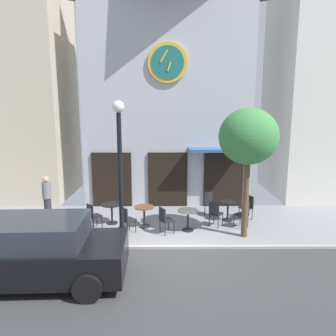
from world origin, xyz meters
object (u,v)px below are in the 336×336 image
object	(u,v)px
cafe_table_center_left	(228,208)
cafe_chair_curbside	(210,202)
street_lamp	(120,171)
pedestrian_grey	(47,198)
cafe_table_center	(144,213)
cafe_chair_left_end	(215,212)
cafe_chair_near_lamp	(126,218)
cafe_chair_under_awning	(93,214)
cafe_table_rightmost	(112,209)
cafe_chair_near_tree	(248,205)
cafe_chair_right_end	(165,218)
cafe_chair_facing_wall	(243,213)
street_tree	(248,138)
parked_car_black	(34,251)
cafe_table_leftmost	(188,216)

from	to	relation	value
cafe_table_center_left	cafe_chair_curbside	distance (m)	0.83
street_lamp	cafe_table_center_left	distance (m)	4.39
cafe_chair_curbside	pedestrian_grey	bearing A→B (deg)	-174.96
cafe_table_center	cafe_chair_left_end	size ratio (longest dim) A/B	0.81
pedestrian_grey	cafe_chair_near_lamp	bearing A→B (deg)	-22.36
cafe_chair_curbside	cafe_chair_under_awning	bearing A→B (deg)	-161.47
pedestrian_grey	cafe_table_rightmost	bearing A→B (deg)	-7.74
cafe_table_center	cafe_table_center_left	bearing A→B (deg)	11.34
cafe_chair_near_tree	cafe_table_center_left	bearing A→B (deg)	-169.15
cafe_chair_near_tree	cafe_chair_right_end	bearing A→B (deg)	-155.87
cafe_chair_right_end	pedestrian_grey	distance (m)	4.53
cafe_table_rightmost	cafe_chair_facing_wall	distance (m)	4.65
street_tree	cafe_chair_facing_wall	bearing A→B (deg)	79.80
cafe_chair_under_awning	cafe_chair_near_tree	bearing A→B (deg)	9.92
cafe_table_center_left	cafe_chair_near_tree	xyz separation A→B (m)	(0.77, 0.15, 0.05)
cafe_chair_under_awning	cafe_chair_curbside	world-z (taller)	same
cafe_table_center_left	cafe_table_center	bearing A→B (deg)	-168.66
cafe_table_center	cafe_chair_left_end	distance (m)	2.48
cafe_table_center_left	cafe_chair_facing_wall	world-z (taller)	cafe_chair_facing_wall
cafe_chair_curbside	cafe_table_center_left	bearing A→B (deg)	-45.24
cafe_chair_curbside	pedestrian_grey	xyz separation A→B (m)	(-6.07, -0.54, 0.33)
cafe_table_rightmost	cafe_chair_under_awning	world-z (taller)	cafe_chair_under_awning
street_lamp	cafe_chair_under_awning	size ratio (longest dim) A/B	4.81
cafe_chair_under_awning	cafe_chair_left_end	bearing A→B (deg)	3.00
cafe_chair_facing_wall	parked_car_black	size ratio (longest dim) A/B	0.21
street_tree	cafe_table_center	xyz separation A→B (m)	(-3.30, 0.87, -2.70)
cafe_chair_facing_wall	street_lamp	bearing A→B (deg)	-166.97
cafe_table_center	cafe_chair_facing_wall	size ratio (longest dim) A/B	0.81
cafe_chair_near_tree	parked_car_black	size ratio (longest dim) A/B	0.21
cafe_chair_near_tree	parked_car_black	distance (m)	7.53
cafe_chair_curbside	pedestrian_grey	world-z (taller)	pedestrian_grey
street_tree	cafe_table_center	size ratio (longest dim) A/B	5.62
cafe_chair_near_lamp	pedestrian_grey	size ratio (longest dim) A/B	0.54
street_lamp	cafe_table_center_left	xyz separation A→B (m)	(3.69, 1.66, -1.72)
cafe_table_center	cafe_chair_left_end	xyz separation A→B (m)	(2.48, 0.01, 0.02)
cafe_chair_left_end	cafe_table_center_left	bearing A→B (deg)	47.15
cafe_table_leftmost	cafe_chair_left_end	world-z (taller)	cafe_chair_left_end
cafe_chair_right_end	parked_car_black	bearing A→B (deg)	-136.72
street_lamp	cafe_chair_facing_wall	distance (m)	4.51
cafe_chair_curbside	cafe_chair_near_lamp	distance (m)	3.51
cafe_table_center_left	cafe_chair_left_end	size ratio (longest dim) A/B	0.82
cafe_chair_under_awning	cafe_chair_left_end	distance (m)	4.24
cafe_table_center	parked_car_black	xyz separation A→B (m)	(-2.37, -3.54, 0.25)
pedestrian_grey	cafe_chair_right_end	bearing A→B (deg)	-16.57
cafe_table_center	cafe_chair_near_lamp	distance (m)	0.81
street_lamp	street_tree	xyz separation A→B (m)	(3.94, 0.19, 1.01)
cafe_chair_under_awning	cafe_chair_curbside	distance (m)	4.45
cafe_table_leftmost	cafe_table_rightmost	bearing A→B (deg)	165.46
street_lamp	cafe_table_center_left	world-z (taller)	street_lamp
cafe_table_leftmost	cafe_chair_under_awning	bearing A→B (deg)	177.37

